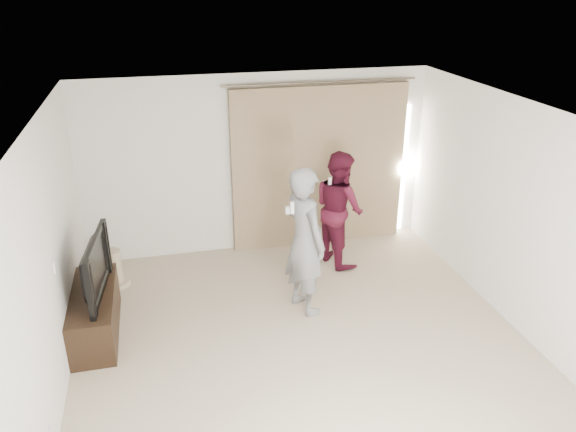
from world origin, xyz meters
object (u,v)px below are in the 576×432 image
(tv_console, at_px, (95,313))
(person_woman, at_px, (339,208))
(tv, at_px, (87,268))
(person_man, at_px, (305,241))

(tv_console, bearing_deg, person_woman, 17.84)
(person_woman, bearing_deg, tv, -162.16)
(person_man, bearing_deg, tv_console, 179.03)
(tv, xyz_separation_m, person_woman, (3.26, 1.05, -0.04))
(tv, height_order, person_man, person_man)
(tv, xyz_separation_m, person_man, (2.46, -0.04, 0.06))
(tv_console, distance_m, person_man, 2.55)
(tv_console, xyz_separation_m, person_woman, (3.26, 1.05, 0.55))
(tv_console, height_order, person_woman, person_woman)
(person_woman, bearing_deg, tv_console, -162.16)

